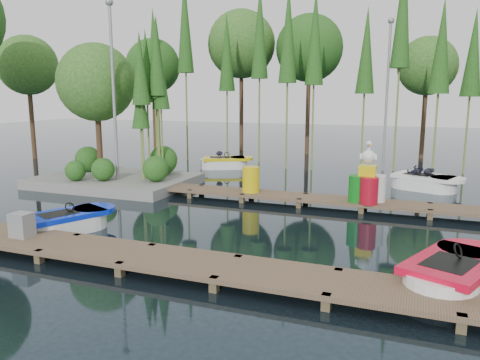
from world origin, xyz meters
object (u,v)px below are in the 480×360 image
(yellow_barrel, at_px, (251,179))
(island, at_px, (110,108))
(drum_cluster, at_px, (368,184))
(utility_cabinet, at_px, (22,225))
(boat_yellow_far, at_px, (225,163))
(boat_blue, at_px, (68,222))
(boat_red, at_px, (454,275))

(yellow_barrel, bearing_deg, island, 173.00)
(yellow_barrel, distance_m, drum_cluster, 4.04)
(utility_cabinet, bearing_deg, island, 111.34)
(boat_yellow_far, distance_m, drum_cluster, 10.12)
(boat_blue, relative_size, utility_cabinet, 4.79)
(boat_blue, distance_m, yellow_barrel, 6.43)
(boat_blue, relative_size, boat_red, 0.89)
(boat_red, distance_m, boat_yellow_far, 15.76)
(utility_cabinet, bearing_deg, drum_cluster, 42.69)
(boat_red, bearing_deg, boat_blue, -159.27)
(island, height_order, boat_red, island)
(boat_yellow_far, xyz_separation_m, yellow_barrel, (3.71, -6.35, 0.47))
(island, distance_m, yellow_barrel, 6.93)
(utility_cabinet, bearing_deg, boat_yellow_far, 91.35)
(island, bearing_deg, yellow_barrel, -7.00)
(boat_blue, bearing_deg, utility_cabinet, -65.96)
(boat_blue, height_order, utility_cabinet, utility_cabinet)
(boat_yellow_far, bearing_deg, island, -121.05)
(boat_blue, bearing_deg, drum_cluster, 59.36)
(island, bearing_deg, boat_red, -27.50)
(boat_yellow_far, distance_m, yellow_barrel, 7.37)
(boat_blue, height_order, boat_red, boat_red)
(utility_cabinet, bearing_deg, yellow_barrel, 64.14)
(boat_blue, xyz_separation_m, yellow_barrel, (3.40, 5.44, 0.50))
(island, bearing_deg, boat_blue, -63.98)
(boat_blue, relative_size, boat_yellow_far, 0.96)
(boat_yellow_far, xyz_separation_m, drum_cluster, (7.74, -6.50, 0.59))
(boat_blue, relative_size, yellow_barrel, 3.15)
(island, height_order, boat_yellow_far, island)
(boat_red, height_order, utility_cabinet, boat_red)
(boat_red, distance_m, drum_cluster, 6.15)
(yellow_barrel, bearing_deg, boat_red, -42.85)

